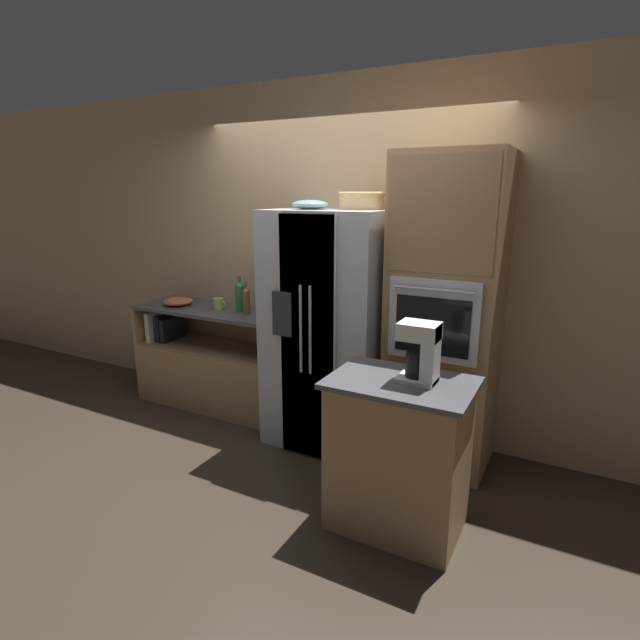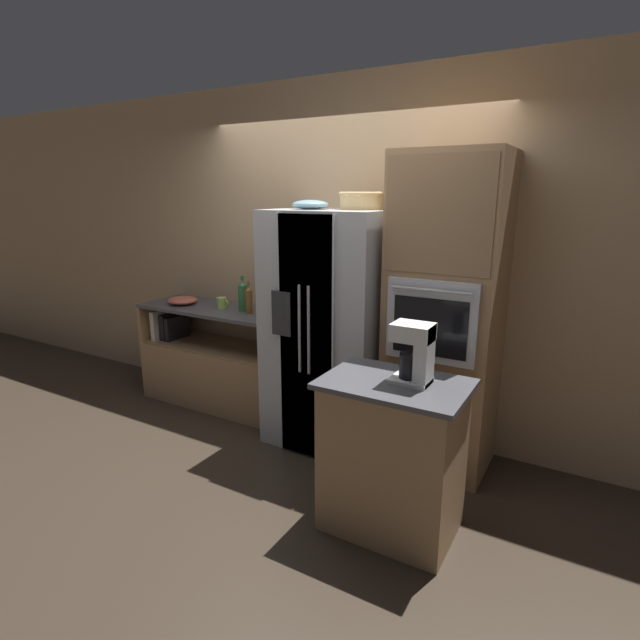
{
  "view_description": "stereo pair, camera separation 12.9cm",
  "coord_description": "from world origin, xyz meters",
  "px_view_note": "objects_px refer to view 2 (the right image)",
  "views": [
    {
      "loc": [
        1.76,
        -3.21,
        1.92
      ],
      "look_at": [
        0.04,
        -0.0,
        0.99
      ],
      "focal_mm": 28.0,
      "sensor_mm": 36.0,
      "label": 1
    },
    {
      "loc": [
        1.87,
        -3.14,
        1.92
      ],
      "look_at": [
        0.04,
        -0.0,
        0.99
      ],
      "focal_mm": 28.0,
      "sensor_mm": 36.0,
      "label": 2
    }
  ],
  "objects_px": {
    "bottle_tall": "(249,300)",
    "coffee_maker": "(416,351)",
    "fruit_bowl": "(310,205)",
    "refrigerator": "(331,330)",
    "mug": "(222,303)",
    "bottle_short": "(243,295)",
    "wall_oven": "(445,316)",
    "wicker_basket": "(362,200)",
    "mixing_bowl": "(183,300)"
  },
  "relations": [
    {
      "from": "bottle_tall",
      "to": "coffee_maker",
      "type": "xyz_separation_m",
      "value": [
        1.79,
        -0.84,
        0.06
      ]
    },
    {
      "from": "bottle_tall",
      "to": "wicker_basket",
      "type": "bearing_deg",
      "value": 1.46
    },
    {
      "from": "bottle_tall",
      "to": "fruit_bowl",
      "type": "bearing_deg",
      "value": -10.7
    },
    {
      "from": "bottle_tall",
      "to": "bottle_short",
      "type": "relative_size",
      "value": 0.9
    },
    {
      "from": "mug",
      "to": "refrigerator",
      "type": "bearing_deg",
      "value": -4.49
    },
    {
      "from": "wicker_basket",
      "to": "mixing_bowl",
      "type": "xyz_separation_m",
      "value": [
        -1.81,
        -0.04,
        -0.92
      ]
    },
    {
      "from": "refrigerator",
      "to": "bottle_short",
      "type": "bearing_deg",
      "value": 172.49
    },
    {
      "from": "wicker_basket",
      "to": "bottle_short",
      "type": "distance_m",
      "value": 1.41
    },
    {
      "from": "fruit_bowl",
      "to": "mixing_bowl",
      "type": "relative_size",
      "value": 0.97
    },
    {
      "from": "wicker_basket",
      "to": "bottle_short",
      "type": "bearing_deg",
      "value": 178.49
    },
    {
      "from": "mug",
      "to": "coffee_maker",
      "type": "xyz_separation_m",
      "value": [
        2.11,
        -0.86,
        0.13
      ]
    },
    {
      "from": "bottle_tall",
      "to": "bottle_short",
      "type": "xyz_separation_m",
      "value": [
        -0.11,
        0.06,
        0.02
      ]
    },
    {
      "from": "wall_oven",
      "to": "wicker_basket",
      "type": "bearing_deg",
      "value": 178.28
    },
    {
      "from": "mixing_bowl",
      "to": "coffee_maker",
      "type": "relative_size",
      "value": 0.81
    },
    {
      "from": "wicker_basket",
      "to": "mixing_bowl",
      "type": "bearing_deg",
      "value": -178.63
    },
    {
      "from": "refrigerator",
      "to": "mixing_bowl",
      "type": "relative_size",
      "value": 6.65
    },
    {
      "from": "mixing_bowl",
      "to": "fruit_bowl",
      "type": "bearing_deg",
      "value": -4.5
    },
    {
      "from": "fruit_bowl",
      "to": "refrigerator",
      "type": "bearing_deg",
      "value": 24.41
    },
    {
      "from": "refrigerator",
      "to": "mug",
      "type": "xyz_separation_m",
      "value": [
        -1.17,
        0.09,
        0.06
      ]
    },
    {
      "from": "wall_oven",
      "to": "coffee_maker",
      "type": "relative_size",
      "value": 6.55
    },
    {
      "from": "wall_oven",
      "to": "bottle_short",
      "type": "bearing_deg",
      "value": 178.41
    },
    {
      "from": "mug",
      "to": "mixing_bowl",
      "type": "xyz_separation_m",
      "value": [
        -0.44,
        -0.04,
        -0.01
      ]
    },
    {
      "from": "bottle_short",
      "to": "mug",
      "type": "bearing_deg",
      "value": -171.21
    },
    {
      "from": "fruit_bowl",
      "to": "mixing_bowl",
      "type": "xyz_separation_m",
      "value": [
        -1.47,
        0.12,
        -0.89
      ]
    },
    {
      "from": "wicker_basket",
      "to": "fruit_bowl",
      "type": "relative_size",
      "value": 1.28
    },
    {
      "from": "wicker_basket",
      "to": "bottle_tall",
      "type": "height_order",
      "value": "wicker_basket"
    },
    {
      "from": "mug",
      "to": "bottle_short",
      "type": "bearing_deg",
      "value": 8.79
    },
    {
      "from": "bottle_short",
      "to": "wicker_basket",
      "type": "bearing_deg",
      "value": -1.51
    },
    {
      "from": "fruit_bowl",
      "to": "mug",
      "type": "distance_m",
      "value": 1.36
    },
    {
      "from": "bottle_tall",
      "to": "mixing_bowl",
      "type": "bearing_deg",
      "value": -178.76
    },
    {
      "from": "bottle_tall",
      "to": "bottle_short",
      "type": "height_order",
      "value": "bottle_short"
    },
    {
      "from": "refrigerator",
      "to": "fruit_bowl",
      "type": "distance_m",
      "value": 0.95
    },
    {
      "from": "wall_oven",
      "to": "wicker_basket",
      "type": "xyz_separation_m",
      "value": [
        -0.65,
        0.02,
        0.77
      ]
    },
    {
      "from": "mixing_bowl",
      "to": "bottle_short",
      "type": "bearing_deg",
      "value": 6.35
    },
    {
      "from": "bottle_short",
      "to": "mixing_bowl",
      "type": "bearing_deg",
      "value": -173.65
    },
    {
      "from": "fruit_bowl",
      "to": "bottle_short",
      "type": "distance_m",
      "value": 1.14
    },
    {
      "from": "bottle_short",
      "to": "coffee_maker",
      "type": "distance_m",
      "value": 2.1
    },
    {
      "from": "wicker_basket",
      "to": "mug",
      "type": "distance_m",
      "value": 1.64
    },
    {
      "from": "mug",
      "to": "coffee_maker",
      "type": "bearing_deg",
      "value": -22.1
    },
    {
      "from": "refrigerator",
      "to": "mixing_bowl",
      "type": "distance_m",
      "value": 1.61
    },
    {
      "from": "mug",
      "to": "mixing_bowl",
      "type": "distance_m",
      "value": 0.44
    },
    {
      "from": "coffee_maker",
      "to": "wicker_basket",
      "type": "bearing_deg",
      "value": 131.04
    },
    {
      "from": "wicker_basket",
      "to": "mixing_bowl",
      "type": "height_order",
      "value": "wicker_basket"
    },
    {
      "from": "fruit_bowl",
      "to": "coffee_maker",
      "type": "relative_size",
      "value": 0.79
    },
    {
      "from": "refrigerator",
      "to": "fruit_bowl",
      "type": "bearing_deg",
      "value": -155.59
    },
    {
      "from": "wicker_basket",
      "to": "fruit_bowl",
      "type": "height_order",
      "value": "wicker_basket"
    },
    {
      "from": "refrigerator",
      "to": "wicker_basket",
      "type": "bearing_deg",
      "value": 25.47
    },
    {
      "from": "wicker_basket",
      "to": "mug",
      "type": "height_order",
      "value": "wicker_basket"
    },
    {
      "from": "refrigerator",
      "to": "mug",
      "type": "bearing_deg",
      "value": 175.51
    },
    {
      "from": "bottle_tall",
      "to": "coffee_maker",
      "type": "bearing_deg",
      "value": -25.04
    }
  ]
}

